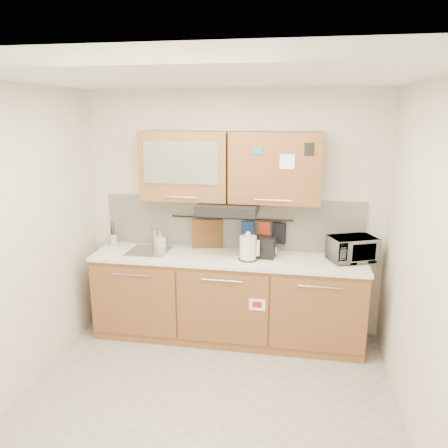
% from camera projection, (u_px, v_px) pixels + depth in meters
% --- Properties ---
extents(floor, '(3.20, 3.20, 0.00)m').
position_uv_depth(floor, '(203.00, 408.00, 3.60)').
color(floor, '#9E9993').
rests_on(floor, ground).
extents(ceiling, '(3.20, 3.20, 0.00)m').
position_uv_depth(ceiling, '(198.00, 76.00, 2.95)').
color(ceiling, white).
rests_on(ceiling, wall_back).
extents(wall_back, '(3.20, 0.00, 3.20)m').
position_uv_depth(wall_back, '(232.00, 214.00, 4.71)').
color(wall_back, silver).
rests_on(wall_back, ground).
extents(wall_left, '(0.00, 3.00, 3.00)m').
position_uv_depth(wall_left, '(9.00, 247.00, 3.54)').
color(wall_left, silver).
rests_on(wall_left, ground).
extents(wall_right, '(0.00, 3.00, 3.00)m').
position_uv_depth(wall_right, '(427.00, 271.00, 3.01)').
color(wall_right, silver).
rests_on(wall_right, ground).
extents(base_cabinet, '(2.80, 0.64, 0.88)m').
position_uv_depth(base_cabinet, '(227.00, 302.00, 4.64)').
color(base_cabinet, olive).
rests_on(base_cabinet, floor).
extents(countertop, '(2.82, 0.62, 0.04)m').
position_uv_depth(countertop, '(227.00, 258.00, 4.51)').
color(countertop, white).
rests_on(countertop, base_cabinet).
extents(backsplash, '(2.80, 0.02, 0.56)m').
position_uv_depth(backsplash, '(232.00, 223.00, 4.72)').
color(backsplash, silver).
rests_on(backsplash, countertop).
extents(upper_cabinets, '(1.82, 0.37, 0.70)m').
position_uv_depth(upper_cabinets, '(229.00, 167.00, 4.41)').
color(upper_cabinets, olive).
rests_on(upper_cabinets, wall_back).
extents(range_hood, '(0.60, 0.46, 0.10)m').
position_uv_depth(range_hood, '(228.00, 208.00, 4.44)').
color(range_hood, black).
rests_on(range_hood, upper_cabinets).
extents(sink, '(0.42, 0.40, 0.26)m').
position_uv_depth(sink, '(149.00, 251.00, 4.66)').
color(sink, silver).
rests_on(sink, countertop).
extents(utensil_rail, '(1.30, 0.02, 0.02)m').
position_uv_depth(utensil_rail, '(231.00, 218.00, 4.67)').
color(utensil_rail, black).
rests_on(utensil_rail, backsplash).
extents(utensil_crock, '(0.15, 0.15, 0.28)m').
position_uv_depth(utensil_crock, '(114.00, 240.00, 4.84)').
color(utensil_crock, silver).
rests_on(utensil_crock, countertop).
extents(kettle, '(0.22, 0.20, 0.30)m').
position_uv_depth(kettle, '(248.00, 248.00, 4.37)').
color(kettle, silver).
rests_on(kettle, countertop).
extents(toaster, '(0.30, 0.20, 0.21)m').
position_uv_depth(toaster, '(261.00, 247.00, 4.47)').
color(toaster, black).
rests_on(toaster, countertop).
extents(microwave, '(0.52, 0.45, 0.24)m').
position_uv_depth(microwave, '(352.00, 249.00, 4.35)').
color(microwave, '#999999').
rests_on(microwave, countertop).
extents(soap_bottle, '(0.12, 0.12, 0.19)m').
position_uv_depth(soap_bottle, '(160.00, 240.00, 4.77)').
color(soap_bottle, '#999999').
rests_on(soap_bottle, countertop).
extents(cutting_board, '(0.33, 0.10, 0.41)m').
position_uv_depth(cutting_board, '(207.00, 238.00, 4.75)').
color(cutting_board, brown).
rests_on(cutting_board, utensil_rail).
extents(oven_mitt, '(0.13, 0.08, 0.22)m').
position_uv_depth(oven_mitt, '(248.00, 231.00, 4.66)').
color(oven_mitt, '#21459A').
rests_on(oven_mitt, utensil_rail).
extents(dark_pouch, '(0.15, 0.09, 0.23)m').
position_uv_depth(dark_pouch, '(279.00, 233.00, 4.60)').
color(dark_pouch, black).
rests_on(dark_pouch, utensil_rail).
extents(pot_holder, '(0.12, 0.04, 0.15)m').
position_uv_depth(pot_holder, '(264.00, 229.00, 4.62)').
color(pot_holder, red).
rests_on(pot_holder, utensil_rail).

